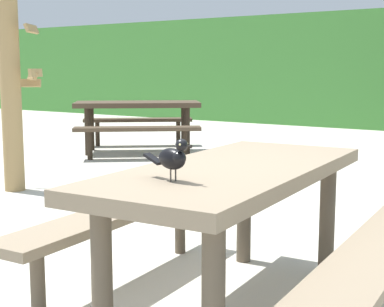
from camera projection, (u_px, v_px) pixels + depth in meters
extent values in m
plane|color=beige|center=(202.00, 296.00, 3.10)|extent=(60.00, 60.00, 0.00)
cube|color=#84725B|center=(233.00, 172.00, 2.83)|extent=(0.88, 1.85, 0.07)
cylinder|color=brown|center=(102.00, 279.00, 2.42)|extent=(0.09, 0.09, 0.67)
cylinder|color=brown|center=(213.00, 304.00, 2.15)|extent=(0.09, 0.09, 0.67)
cylinder|color=brown|center=(244.00, 209.00, 3.62)|extent=(0.09, 0.09, 0.67)
cylinder|color=brown|center=(327.00, 220.00, 3.35)|extent=(0.09, 0.09, 0.67)
cube|color=#84725B|center=(120.00, 212.00, 3.22)|extent=(0.39, 1.72, 0.05)
cylinder|color=brown|center=(38.00, 287.00, 2.71)|extent=(0.07, 0.07, 0.39)
cylinder|color=brown|center=(180.00, 224.00, 3.80)|extent=(0.07, 0.07, 0.39)
cube|color=#84725B|center=(376.00, 251.00, 2.53)|extent=(0.39, 1.72, 0.05)
ellipsoid|color=black|center=(172.00, 159.00, 2.40)|extent=(0.16, 0.10, 0.09)
ellipsoid|color=black|center=(179.00, 158.00, 2.37)|extent=(0.08, 0.07, 0.06)
sphere|color=black|center=(182.00, 145.00, 2.35)|extent=(0.05, 0.05, 0.05)
sphere|color=#EAE08C|center=(187.00, 144.00, 2.35)|extent=(0.01, 0.01, 0.01)
sphere|color=#EAE08C|center=(180.00, 145.00, 2.33)|extent=(0.01, 0.01, 0.01)
cone|color=black|center=(189.00, 146.00, 2.32)|extent=(0.03, 0.02, 0.02)
cube|color=black|center=(153.00, 159.00, 2.49)|extent=(0.10, 0.06, 0.04)
cylinder|color=#47423D|center=(176.00, 175.00, 2.42)|extent=(0.01, 0.01, 0.05)
cylinder|color=#47423D|center=(171.00, 176.00, 2.40)|extent=(0.01, 0.01, 0.05)
cube|color=#473828|center=(137.00, 104.00, 8.42)|extent=(1.88, 1.72, 0.07)
cylinder|color=#2E241A|center=(187.00, 131.00, 8.28)|extent=(0.09, 0.09, 0.67)
cylinder|color=#2E241A|center=(184.00, 127.00, 8.80)|extent=(0.09, 0.09, 0.67)
cylinder|color=#2E241A|center=(88.00, 132.00, 8.15)|extent=(0.09, 0.09, 0.67)
cylinder|color=#2E241A|center=(91.00, 128.00, 8.68)|extent=(0.09, 0.09, 0.67)
cube|color=#473828|center=(137.00, 129.00, 7.77)|extent=(1.50, 1.30, 0.05)
cylinder|color=#2E241A|center=(185.00, 144.00, 7.86)|extent=(0.07, 0.07, 0.39)
cylinder|color=#2E241A|center=(90.00, 145.00, 7.75)|extent=(0.07, 0.07, 0.39)
cube|color=#473828|center=(138.00, 120.00, 9.15)|extent=(1.50, 1.30, 0.05)
cylinder|color=#2E241A|center=(178.00, 133.00, 9.24)|extent=(0.07, 0.07, 0.39)
cylinder|color=#2E241A|center=(98.00, 134.00, 9.13)|extent=(0.07, 0.07, 0.39)
cylinder|color=#997A4C|center=(11.00, 89.00, 5.67)|extent=(0.20, 0.20, 2.03)
cube|color=#A08050|center=(33.00, 76.00, 5.75)|extent=(0.29, 0.19, 0.09)
cube|color=#A08050|center=(20.00, 83.00, 5.94)|extent=(0.40, 0.27, 0.08)
cube|color=#A08050|center=(31.00, 29.00, 5.58)|extent=(0.22, 0.31, 0.09)
cube|color=#A08050|center=(36.00, 73.00, 5.64)|extent=(0.24, 0.34, 0.08)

